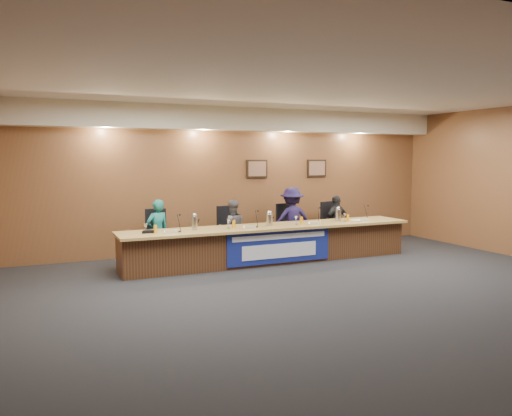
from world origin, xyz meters
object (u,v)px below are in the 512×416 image
at_px(panelist_a, 158,232).
at_px(office_chair_d, 334,227).
at_px(panelist_d, 337,222).
at_px(office_chair_a, 157,239).
at_px(office_chair_c, 290,230).
at_px(speakerphone, 149,231).
at_px(carafe_right, 338,215).
at_px(banner, 280,247).
at_px(dais_body, 270,245).
at_px(carafe_mid, 269,220).
at_px(office_chair_b, 230,234).
at_px(panelist_c, 292,220).
at_px(panelist_b, 232,229).
at_px(carafe_left, 194,223).

xyz_separation_m(panelist_a, office_chair_d, (4.19, 0.10, -0.16)).
relative_size(panelist_d, office_chair_a, 2.57).
bearing_deg(panelist_d, office_chair_c, -15.35).
xyz_separation_m(office_chair_d, speakerphone, (-4.52, -0.86, 0.30)).
relative_size(office_chair_d, speakerphone, 1.50).
bearing_deg(carafe_right, banner, -166.70).
distance_m(dais_body, carafe_mid, 0.52).
bearing_deg(banner, office_chair_b, 113.56).
relative_size(banner, office_chair_b, 4.58).
height_order(panelist_c, office_chair_b, panelist_c).
bearing_deg(speakerphone, panelist_d, 9.56).
distance_m(carafe_mid, speakerphone, 2.41).
bearing_deg(panelist_c, office_chair_b, 3.01).
relative_size(banner, panelist_c, 1.51).
distance_m(office_chair_d, carafe_right, 1.08).
distance_m(banner, panelist_b, 1.30).
distance_m(panelist_a, carafe_right, 3.80).
relative_size(office_chair_c, carafe_left, 1.82).
xyz_separation_m(panelist_d, carafe_left, (-3.66, -0.76, 0.26)).
bearing_deg(panelist_d, panelist_c, -10.48).
bearing_deg(office_chair_a, office_chair_c, 9.53).
distance_m(dais_body, panelist_d, 2.20).
bearing_deg(panelist_a, dais_body, 145.67).
bearing_deg(banner, office_chair_a, 149.54).
distance_m(panelist_c, carafe_mid, 1.23).
bearing_deg(office_chair_b, panelist_a, 179.41).
relative_size(panelist_a, office_chair_a, 2.68).
distance_m(panelist_a, office_chair_c, 3.02).
height_order(panelist_c, panelist_d, panelist_c).
bearing_deg(speakerphone, office_chair_d, 10.79).
bearing_deg(panelist_b, banner, 122.77).
relative_size(panelist_b, office_chair_d, 2.56).
height_order(banner, office_chair_b, banner).
relative_size(panelist_b, carafe_mid, 5.27).
distance_m(banner, carafe_right, 1.70).
relative_size(panelist_b, carafe_right, 4.79).
xyz_separation_m(panelist_b, office_chair_a, (-1.58, 0.10, -0.13)).
distance_m(carafe_right, speakerphone, 4.05).
relative_size(office_chair_b, office_chair_c, 1.00).
xyz_separation_m(office_chair_b, office_chair_d, (2.60, 0.00, 0.00)).
height_order(office_chair_b, office_chair_c, same).
distance_m(panelist_b, panelist_d, 2.60).
xyz_separation_m(dais_body, carafe_right, (1.58, -0.04, 0.53)).
bearing_deg(panelist_c, office_chair_d, -168.12).
relative_size(banner, panelist_a, 1.71).
xyz_separation_m(carafe_left, carafe_right, (3.18, -0.02, -0.00)).
bearing_deg(panelist_d, carafe_mid, 9.98).
relative_size(dais_body, panelist_a, 4.66).
bearing_deg(speakerphone, panelist_c, 12.82).
relative_size(office_chair_a, office_chair_c, 1.00).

